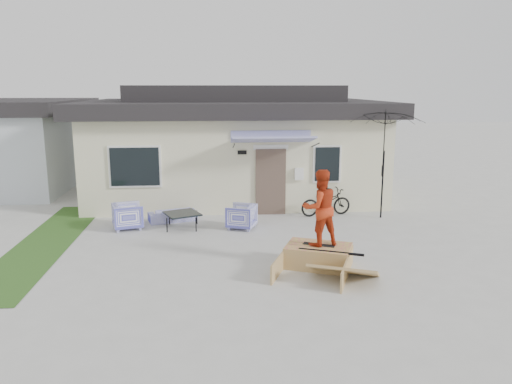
{
  "coord_description": "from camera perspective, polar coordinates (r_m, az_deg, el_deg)",
  "views": [
    {
      "loc": [
        -0.81,
        -10.81,
        3.98
      ],
      "look_at": [
        0.3,
        1.8,
        1.3
      ],
      "focal_mm": 34.71,
      "sensor_mm": 36.0,
      "label": 1
    }
  ],
  "objects": [
    {
      "name": "loveseat",
      "position": [
        15.2,
        -9.59,
        -2.3
      ],
      "size": [
        1.49,
        0.8,
        0.56
      ],
      "primitive_type": "imported",
      "rotation": [
        0.0,
        0.0,
        3.43
      ],
      "color": "#4243B2",
      "rests_on": "ground"
    },
    {
      "name": "patio_umbrella",
      "position": [
        15.6,
        14.49,
        3.35
      ],
      "size": [
        2.47,
        2.31,
        2.2
      ],
      "color": "black",
      "rests_on": "ground"
    },
    {
      "name": "armchair_left",
      "position": [
        14.63,
        -14.56,
        -2.56
      ],
      "size": [
        0.94,
        0.97,
        0.82
      ],
      "primitive_type": "imported",
      "rotation": [
        0.0,
        0.0,
        1.85
      ],
      "color": "#4243B2",
      "rests_on": "ground"
    },
    {
      "name": "skate_ramp",
      "position": [
        11.39,
        7.18,
        -7.32
      ],
      "size": [
        2.04,
        2.3,
        0.48
      ],
      "primitive_type": null,
      "rotation": [
        0.0,
        0.0,
        -0.39
      ],
      "color": "#A98651",
      "rests_on": "ground"
    },
    {
      "name": "coffee_table",
      "position": [
        14.44,
        -8.49,
        -3.25
      ],
      "size": [
        1.19,
        1.19,
        0.45
      ],
      "primitive_type": "cube",
      "rotation": [
        0.0,
        0.0,
        0.41
      ],
      "color": "black",
      "rests_on": "ground"
    },
    {
      "name": "bicycle",
      "position": [
        15.75,
        8.06,
        -0.81
      ],
      "size": [
        1.74,
        0.89,
        1.06
      ],
      "primitive_type": "imported",
      "rotation": [
        0.0,
        0.0,
        1.77
      ],
      "color": "black",
      "rests_on": "ground"
    },
    {
      "name": "grass_strip",
      "position": [
        14.11,
        -23.03,
        -5.39
      ],
      "size": [
        1.4,
        8.0,
        0.01
      ],
      "primitive_type": "cube",
      "color": "#29501C",
      "rests_on": "ground"
    },
    {
      "name": "skater",
      "position": [
        11.11,
        7.38,
        -1.66
      ],
      "size": [
        0.98,
        0.84,
        1.72
      ],
      "primitive_type": "imported",
      "rotation": [
        0.0,
        0.0,
        3.4
      ],
      "color": "#B53114",
      "rests_on": "skateboard"
    },
    {
      "name": "skateboard",
      "position": [
        11.35,
        7.26,
        -6.0
      ],
      "size": [
        0.73,
        0.48,
        0.05
      ],
      "primitive_type": "cube",
      "rotation": [
        0.0,
        0.0,
        -0.46
      ],
      "color": "black",
      "rests_on": "skate_ramp"
    },
    {
      "name": "armchair_right",
      "position": [
        14.21,
        -1.7,
        -2.7
      ],
      "size": [
        0.92,
        0.95,
        0.77
      ],
      "primitive_type": "imported",
      "rotation": [
        0.0,
        0.0,
        -1.93
      ],
      "color": "#4243B2",
      "rests_on": "ground"
    },
    {
      "name": "house",
      "position": [
        18.93,
        -2.55,
        5.76
      ],
      "size": [
        10.8,
        8.49,
        4.1
      ],
      "color": "beige",
      "rests_on": "ground"
    },
    {
      "name": "ground",
      "position": [
        11.55,
        -0.71,
        -8.21
      ],
      "size": [
        90.0,
        90.0,
        0.0
      ],
      "primitive_type": "plane",
      "color": "#B0B0AB",
      "rests_on": "ground"
    }
  ]
}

